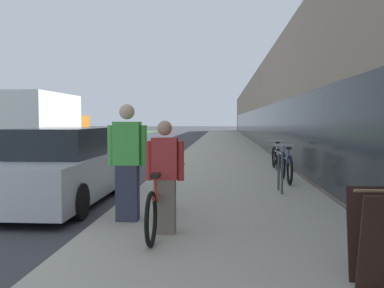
{
  "coord_description": "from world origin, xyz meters",
  "views": [
    {
      "loc": [
        5.58,
        -3.59,
        1.63
      ],
      "look_at": [
        4.27,
        14.36,
        0.62
      ],
      "focal_mm": 40.0,
      "sensor_mm": 36.0,
      "label": 1
    }
  ],
  "objects_px": {
    "bike_rack_hoop": "(280,168)",
    "cruiser_bike_nearest": "(286,166)",
    "person_rider": "(165,177)",
    "parked_sedan_curbside": "(60,169)",
    "moving_truck": "(39,126)",
    "cruiser_bike_middle": "(276,157)",
    "tandem_bicycle": "(162,202)",
    "person_bystander": "(127,162)"
  },
  "relations": [
    {
      "from": "bike_rack_hoop",
      "to": "moving_truck",
      "type": "relative_size",
      "value": 0.14
    },
    {
      "from": "cruiser_bike_nearest",
      "to": "moving_truck",
      "type": "bearing_deg",
      "value": 143.77
    },
    {
      "from": "person_rider",
      "to": "cruiser_bike_nearest",
      "type": "height_order",
      "value": "person_rider"
    },
    {
      "from": "cruiser_bike_nearest",
      "to": "cruiser_bike_middle",
      "type": "relative_size",
      "value": 1.05
    },
    {
      "from": "cruiser_bike_middle",
      "to": "moving_truck",
      "type": "relative_size",
      "value": 0.29
    },
    {
      "from": "parked_sedan_curbside",
      "to": "moving_truck",
      "type": "distance_m",
      "value": 10.59
    },
    {
      "from": "person_rider",
      "to": "person_bystander",
      "type": "xyz_separation_m",
      "value": [
        -0.66,
        0.68,
        0.12
      ]
    },
    {
      "from": "cruiser_bike_nearest",
      "to": "parked_sedan_curbside",
      "type": "xyz_separation_m",
      "value": [
        -4.71,
        -2.65,
        0.19
      ]
    },
    {
      "from": "bike_rack_hoop",
      "to": "cruiser_bike_nearest",
      "type": "relative_size",
      "value": 0.46
    },
    {
      "from": "parked_sedan_curbside",
      "to": "moving_truck",
      "type": "xyz_separation_m",
      "value": [
        -4.63,
        9.49,
        0.71
      ]
    },
    {
      "from": "tandem_bicycle",
      "to": "cruiser_bike_nearest",
      "type": "height_order",
      "value": "cruiser_bike_nearest"
    },
    {
      "from": "person_bystander",
      "to": "parked_sedan_curbside",
      "type": "height_order",
      "value": "person_bystander"
    },
    {
      "from": "parked_sedan_curbside",
      "to": "moving_truck",
      "type": "height_order",
      "value": "moving_truck"
    },
    {
      "from": "tandem_bicycle",
      "to": "cruiser_bike_middle",
      "type": "xyz_separation_m",
      "value": [
        2.48,
        7.25,
        0.01
      ]
    },
    {
      "from": "person_rider",
      "to": "person_bystander",
      "type": "relative_size",
      "value": 0.86
    },
    {
      "from": "tandem_bicycle",
      "to": "cruiser_bike_nearest",
      "type": "relative_size",
      "value": 1.42
    },
    {
      "from": "bike_rack_hoop",
      "to": "cruiser_bike_nearest",
      "type": "xyz_separation_m",
      "value": [
        0.35,
        1.59,
        -0.14
      ]
    },
    {
      "from": "person_rider",
      "to": "parked_sedan_curbside",
      "type": "distance_m",
      "value": 3.37
    },
    {
      "from": "person_rider",
      "to": "parked_sedan_curbside",
      "type": "height_order",
      "value": "person_rider"
    },
    {
      "from": "person_rider",
      "to": "cruiser_bike_nearest",
      "type": "distance_m",
      "value": 5.57
    },
    {
      "from": "person_bystander",
      "to": "moving_truck",
      "type": "distance_m",
      "value": 12.87
    },
    {
      "from": "tandem_bicycle",
      "to": "cruiser_bike_middle",
      "type": "relative_size",
      "value": 1.5
    },
    {
      "from": "bike_rack_hoop",
      "to": "cruiser_bike_middle",
      "type": "xyz_separation_m",
      "value": [
        0.41,
        4.14,
        -0.14
      ]
    },
    {
      "from": "cruiser_bike_nearest",
      "to": "cruiser_bike_middle",
      "type": "height_order",
      "value": "same"
    },
    {
      "from": "parked_sedan_curbside",
      "to": "bike_rack_hoop",
      "type": "bearing_deg",
      "value": 13.64
    },
    {
      "from": "person_rider",
      "to": "cruiser_bike_middle",
      "type": "bearing_deg",
      "value": 72.45
    },
    {
      "from": "bike_rack_hoop",
      "to": "moving_truck",
      "type": "height_order",
      "value": "moving_truck"
    },
    {
      "from": "tandem_bicycle",
      "to": "moving_truck",
      "type": "bearing_deg",
      "value": 120.92
    },
    {
      "from": "tandem_bicycle",
      "to": "person_bystander",
      "type": "height_order",
      "value": "person_bystander"
    },
    {
      "from": "person_bystander",
      "to": "moving_truck",
      "type": "relative_size",
      "value": 0.29
    },
    {
      "from": "person_bystander",
      "to": "bike_rack_hoop",
      "type": "distance_m",
      "value": 3.85
    },
    {
      "from": "person_bystander",
      "to": "cruiser_bike_middle",
      "type": "relative_size",
      "value": 1.01
    },
    {
      "from": "moving_truck",
      "to": "person_rider",
      "type": "bearing_deg",
      "value": -59.5
    },
    {
      "from": "cruiser_bike_nearest",
      "to": "parked_sedan_curbside",
      "type": "distance_m",
      "value": 5.41
    },
    {
      "from": "bike_rack_hoop",
      "to": "cruiser_bike_middle",
      "type": "relative_size",
      "value": 0.48
    },
    {
      "from": "person_rider",
      "to": "bike_rack_hoop",
      "type": "distance_m",
      "value": 3.98
    },
    {
      "from": "tandem_bicycle",
      "to": "person_rider",
      "type": "relative_size",
      "value": 1.72
    },
    {
      "from": "cruiser_bike_nearest",
      "to": "cruiser_bike_middle",
      "type": "bearing_deg",
      "value": 88.67
    },
    {
      "from": "cruiser_bike_middle",
      "to": "moving_truck",
      "type": "height_order",
      "value": "moving_truck"
    },
    {
      "from": "tandem_bicycle",
      "to": "parked_sedan_curbside",
      "type": "distance_m",
      "value": 3.08
    },
    {
      "from": "person_bystander",
      "to": "moving_truck",
      "type": "xyz_separation_m",
      "value": [
        -6.34,
        11.2,
        0.39
      ]
    },
    {
      "from": "tandem_bicycle",
      "to": "bike_rack_hoop",
      "type": "distance_m",
      "value": 3.74
    }
  ]
}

